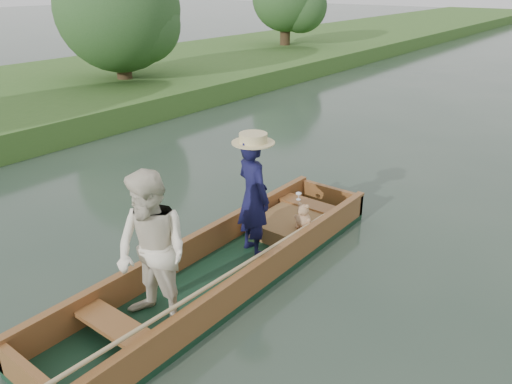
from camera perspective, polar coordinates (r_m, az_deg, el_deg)
The scene contains 3 objects.
ground at distance 6.18m, azimuth -3.48°, elevation -9.88°, with size 120.00×120.00×0.00m, color #283D30.
trees_far at distance 13.15m, azimuth 25.64°, elevation 17.25°, with size 22.56×14.06×4.30m.
punt at distance 5.72m, azimuth -4.94°, elevation -6.11°, with size 1.12×5.06×1.75m.
Camera 1 is at (3.46, -3.83, 3.38)m, focal length 35.00 mm.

